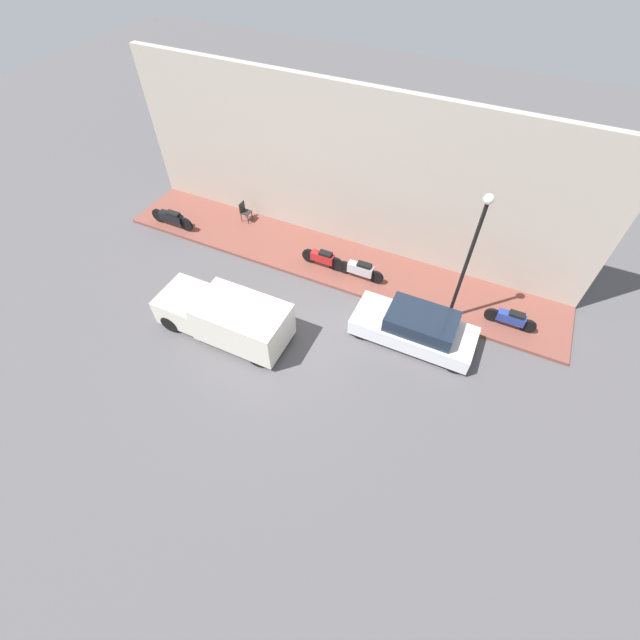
# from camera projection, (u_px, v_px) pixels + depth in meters

# --- Properties ---
(ground_plane) EXTENTS (60.00, 60.00, 0.00)m
(ground_plane) POSITION_uv_depth(u_px,v_px,m) (277.00, 343.00, 14.98)
(ground_plane) COLOR #514F51
(sidewalk) EXTENTS (2.84, 18.64, 0.13)m
(sidewalk) POSITION_uv_depth(u_px,v_px,m) (332.00, 260.00, 17.73)
(sidewalk) COLOR brown
(sidewalk) RESTS_ON ground_plane
(building_facade) EXTENTS (0.30, 18.64, 6.43)m
(building_facade) POSITION_uv_depth(u_px,v_px,m) (351.00, 173.00, 16.26)
(building_facade) COLOR #B2A899
(building_facade) RESTS_ON ground_plane
(parked_car) EXTENTS (1.67, 4.19, 1.32)m
(parked_car) POSITION_uv_depth(u_px,v_px,m) (415.00, 328.00, 14.63)
(parked_car) COLOR silver
(parked_car) RESTS_ON ground_plane
(delivery_van) EXTENTS (1.81, 4.74, 1.59)m
(delivery_van) POSITION_uv_depth(u_px,v_px,m) (225.00, 316.00, 14.71)
(delivery_van) COLOR silver
(delivery_van) RESTS_ON ground_plane
(motorcycle_black) EXTENTS (0.30, 2.16, 0.77)m
(motorcycle_black) POSITION_uv_depth(u_px,v_px,m) (172.00, 218.00, 18.81)
(motorcycle_black) COLOR black
(motorcycle_black) RESTS_ON sidewalk
(scooter_silver) EXTENTS (0.30, 1.90, 0.77)m
(scooter_silver) POSITION_uv_depth(u_px,v_px,m) (361.00, 270.00, 16.65)
(scooter_silver) COLOR #B7B7BF
(scooter_silver) RESTS_ON sidewalk
(motorcycle_red) EXTENTS (0.30, 1.80, 0.75)m
(motorcycle_red) POSITION_uv_depth(u_px,v_px,m) (323.00, 258.00, 17.10)
(motorcycle_red) COLOR #B21E1E
(motorcycle_red) RESTS_ON sidewalk
(motorcycle_blue) EXTENTS (0.30, 1.79, 0.71)m
(motorcycle_blue) POSITION_uv_depth(u_px,v_px,m) (511.00, 318.00, 15.05)
(motorcycle_blue) COLOR navy
(motorcycle_blue) RESTS_ON sidewalk
(streetlamp) EXTENTS (0.31, 0.31, 5.13)m
(streetlamp) POSITION_uv_depth(u_px,v_px,m) (472.00, 249.00, 13.18)
(streetlamp) COLOR black
(streetlamp) RESTS_ON sidewalk
(cafe_chair) EXTENTS (0.40, 0.40, 0.89)m
(cafe_chair) POSITION_uv_depth(u_px,v_px,m) (244.00, 211.00, 19.06)
(cafe_chair) COLOR #262626
(cafe_chair) RESTS_ON sidewalk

